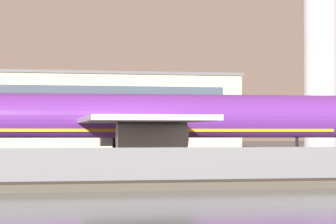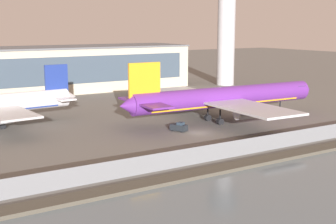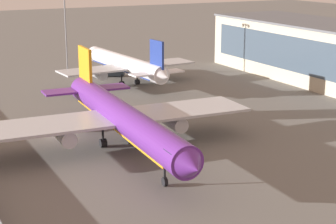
% 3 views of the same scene
% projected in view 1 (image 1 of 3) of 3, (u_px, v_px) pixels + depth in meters
% --- Properties ---
extents(ground_plane, '(500.00, 500.00, 0.00)m').
position_uv_depth(ground_plane, '(31.00, 174.00, 68.98)').
color(ground_plane, '#66635E').
extents(shoreline_seawall, '(320.00, 3.00, 0.50)m').
position_uv_depth(shoreline_seawall, '(44.00, 187.00, 48.94)').
color(shoreline_seawall, '#474238').
rests_on(shoreline_seawall, ground).
extents(perimeter_fence, '(280.00, 0.10, 2.57)m').
position_uv_depth(perimeter_fence, '(40.00, 167.00, 53.37)').
color(perimeter_fence, slate).
rests_on(perimeter_fence, ground).
extents(cargo_jet_purple, '(48.75, 42.14, 13.23)m').
position_uv_depth(cargo_jet_purple, '(140.00, 118.00, 77.47)').
color(cargo_jet_purple, '#602889').
rests_on(cargo_jet_purple, ground).
extents(baggage_tug, '(2.80, 3.58, 1.80)m').
position_uv_depth(baggage_tug, '(5.00, 163.00, 71.83)').
color(baggage_tug, '#1E2328').
rests_on(baggage_tug, ground).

